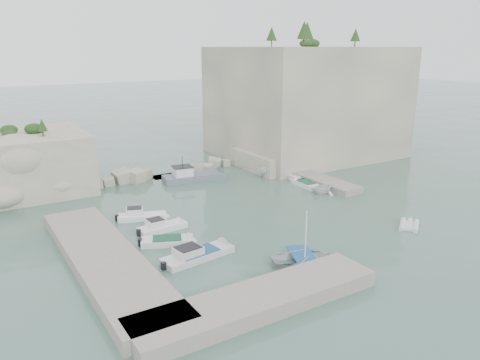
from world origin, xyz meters
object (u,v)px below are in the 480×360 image
tender_east_d (271,175)px  motorboat_b (163,230)px  motorboat_d (198,258)px  tender_east_a (323,193)px  inflatable_dinghy (409,227)px  motorboat_a (142,219)px  motorboat_c (167,244)px  rowboat (305,263)px  tender_east_b (306,186)px  work_boat (195,180)px  tender_east_c (299,181)px

tender_east_d → motorboat_b: bearing=106.2°
tender_east_d → motorboat_d: bearing=119.9°
tender_east_a → motorboat_b: bearing=93.6°
inflatable_dinghy → motorboat_a: bearing=108.1°
motorboat_c → motorboat_d: bearing=-53.0°
motorboat_a → motorboat_d: bearing=-65.7°
tender_east_a → motorboat_a: bearing=83.3°
rowboat → tender_east_d: 27.50m
rowboat → tender_east_b: (14.18, 16.98, 0.00)m
motorboat_c → motorboat_a: 7.16m
motorboat_c → tender_east_d: size_ratio=0.99×
motorboat_c → inflatable_dinghy: (21.76, -8.64, 0.00)m
motorboat_d → motorboat_b: bearing=82.4°
motorboat_c → work_boat: 20.82m
motorboat_d → motorboat_a: bearing=85.2°
motorboat_d → motorboat_a: same height
tender_east_c → work_boat: (-11.46, 7.63, 0.00)m
inflatable_dinghy → tender_east_d: tender_east_d is taller
inflatable_dinghy → tender_east_b: tender_east_b is taller
tender_east_a → tender_east_d: bearing=3.5°
inflatable_dinghy → tender_east_d: size_ratio=0.65×
motorboat_a → inflatable_dinghy: bearing=-15.5°
motorboat_b → inflatable_dinghy: (20.85, -11.91, 0.00)m
motorboat_a → tender_east_c: motorboat_a is taller
motorboat_c → motorboat_a: (0.32, 7.15, 0.00)m
motorboat_d → rowboat: (6.96, -5.44, 0.00)m
tender_east_a → work_boat: size_ratio=0.39×
motorboat_d → motorboat_c: (-0.99, 4.07, 0.00)m
rowboat → tender_east_c: bearing=-16.4°
tender_east_b → tender_east_c: 2.43m
tender_east_b → tender_east_d: bearing=7.0°
rowboat → motorboat_a: bearing=46.0°
tender_east_b → motorboat_a: bearing=93.2°
rowboat → work_boat: 27.14m
motorboat_d → tender_east_a: size_ratio=1.95×
tender_east_c → tender_east_b: bearing=166.0°
motorboat_d → motorboat_c: size_ratio=1.38×
tender_east_c → motorboat_b: bearing=110.9°
motorboat_b → motorboat_a: (-0.59, 3.88, 0.00)m
motorboat_c → tender_east_a: (22.02, 4.26, 0.00)m
rowboat → tender_east_d: size_ratio=1.07×
rowboat → motorboat_c: bearing=61.3°
inflatable_dinghy → tender_east_c: tender_east_c is taller
motorboat_a → tender_east_c: 22.73m
work_boat → inflatable_dinghy: bearing=-60.0°
motorboat_d → tender_east_d: 27.64m
motorboat_c → rowboat: rowboat is taller
tender_east_c → work_boat: 13.77m
motorboat_b → motorboat_c: 3.40m
motorboat_c → rowboat: size_ratio=0.92×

